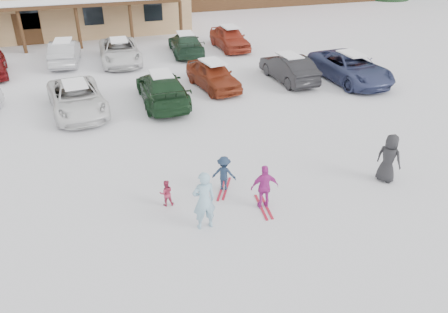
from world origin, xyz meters
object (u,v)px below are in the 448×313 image
object	(u,v)px
parked_car_2	(77,98)
parked_car_12	(230,38)
parked_car_10	(120,51)
parked_car_6	(350,67)
parked_car_3	(162,89)
child_magenta	(265,187)
parked_car_5	(289,68)
parked_car_9	(65,52)
child_navy	(224,174)
adult_skier	(204,201)
toddler_red	(166,193)
bystander_dark	(389,158)
parked_car_11	(186,44)
parked_car_4	(213,75)

from	to	relation	value
parked_car_2	parked_car_12	xyz separation A→B (m)	(10.44, 8.43, 0.06)
parked_car_12	parked_car_2	bearing A→B (deg)	-142.60
parked_car_10	parked_car_6	bearing A→B (deg)	-31.14
parked_car_3	parked_car_12	distance (m)	10.71
child_magenta	parked_car_10	distance (m)	17.53
parked_car_5	parked_car_3	bearing A→B (deg)	5.71
parked_car_12	parked_car_9	bearing A→B (deg)	179.14
child_navy	parked_car_5	world-z (taller)	parked_car_5
child_magenta	parked_car_6	size ratio (longest dim) A/B	0.27
adult_skier	child_navy	size ratio (longest dim) A/B	1.52
adult_skier	toddler_red	distance (m)	1.76
toddler_red	parked_car_5	distance (m)	13.21
child_navy	parked_car_6	distance (m)	13.17
child_magenta	parked_car_12	bearing A→B (deg)	-98.54
adult_skier	child_magenta	world-z (taller)	adult_skier
child_magenta	parked_car_3	xyz separation A→B (m)	(-1.24, 9.74, -0.00)
child_navy	parked_car_10	bearing A→B (deg)	-56.03
child_navy	parked_car_9	bearing A→B (deg)	-45.47
toddler_red	parked_car_12	distance (m)	19.00
child_magenta	parked_car_2	distance (m)	11.16
parked_car_3	parked_car_12	bearing A→B (deg)	-125.84
bystander_dark	parked_car_11	bearing A→B (deg)	-19.65
parked_car_5	parked_car_12	world-z (taller)	parked_car_12
adult_skier	parked_car_3	distance (m)	10.15
bystander_dark	parked_car_2	xyz separation A→B (m)	(-9.88, 9.71, -0.17)
parked_car_11	child_navy	bearing A→B (deg)	85.17
parked_car_9	parked_car_10	xyz separation A→B (m)	(3.29, -0.79, -0.01)
toddler_red	child_magenta	distance (m)	3.10
child_navy	child_magenta	bearing A→B (deg)	150.83
parked_car_3	parked_car_6	world-z (taller)	parked_car_6
parked_car_2	parked_car_10	distance (m)	8.04
parked_car_3	parked_car_5	bearing A→B (deg)	-170.50
parked_car_3	parked_car_5	world-z (taller)	parked_car_3
adult_skier	parked_car_11	distance (m)	18.75
toddler_red	parked_car_3	xyz separation A→B (m)	(1.64, 8.64, 0.30)
parked_car_2	child_magenta	bearing A→B (deg)	-67.87
parked_car_4	parked_car_10	size ratio (longest dim) A/B	0.82
child_navy	child_magenta	world-z (taller)	child_magenta
parked_car_5	parked_car_11	world-z (taller)	parked_car_5
adult_skier	child_navy	bearing A→B (deg)	-125.54
parked_car_11	parked_car_12	size ratio (longest dim) A/B	1.07
parked_car_3	parked_car_5	size ratio (longest dim) A/B	1.16
adult_skier	child_magenta	distance (m)	2.10
adult_skier	child_navy	xyz separation A→B (m)	(1.19, 1.75, -0.32)
child_navy	parked_car_5	size ratio (longest dim) A/B	0.28
parked_car_5	parked_car_12	distance (m)	7.53
child_magenta	parked_car_4	size ratio (longest dim) A/B	0.35
parked_car_4	parked_car_10	world-z (taller)	parked_car_4
parked_car_4	child_magenta	bearing A→B (deg)	-107.54
parked_car_2	parked_car_9	xyz separation A→B (m)	(-0.44, 8.31, 0.03)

